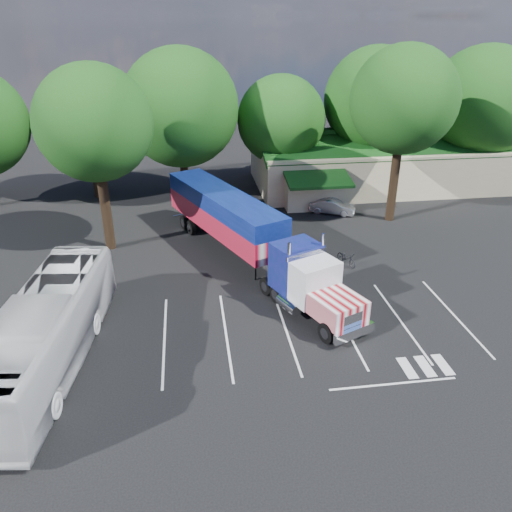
{
  "coord_description": "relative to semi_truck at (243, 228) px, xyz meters",
  "views": [
    {
      "loc": [
        -4.67,
        -27.85,
        15.09
      ],
      "look_at": [
        -0.9,
        -0.96,
        2.0
      ],
      "focal_mm": 35.0,
      "sensor_mm": 36.0,
      "label": 1
    }
  ],
  "objects": [
    {
      "name": "silver_sedan",
      "position": [
        8.5,
        8.02,
        -1.81
      ],
      "size": [
        4.0,
        2.84,
        1.25
      ],
      "primitive_type": "imported",
      "rotation": [
        0.0,
        0.0,
        1.12
      ],
      "color": "#AEB0B6",
      "rests_on": "ground"
    },
    {
      "name": "tree_near_left",
      "position": [
        -9.21,
        3.52,
        6.38
      ],
      "size": [
        7.6,
        7.6,
        12.65
      ],
      "color": "black",
      "rests_on": "ground"
    },
    {
      "name": "tree_row_e",
      "position": [
        14.29,
        15.52,
        5.65
      ],
      "size": [
        9.6,
        9.6,
        12.9
      ],
      "color": "black",
      "rests_on": "ground"
    },
    {
      "name": "woman",
      "position": [
        2.89,
        -5.84,
        -1.62
      ],
      "size": [
        0.63,
        0.71,
        1.63
      ],
      "primitive_type": "imported",
      "rotation": [
        0.0,
        0.0,
        2.1
      ],
      "color": "black",
      "rests_on": "ground"
    },
    {
      "name": "tree_row_d",
      "position": [
        5.29,
        15.02,
        4.15
      ],
      "size": [
        8.0,
        8.0,
        10.6
      ],
      "color": "black",
      "rests_on": "ground"
    },
    {
      "name": "tree_row_c",
      "position": [
        -3.71,
        13.72,
        5.6
      ],
      "size": [
        10.0,
        10.0,
        13.05
      ],
      "color": "black",
      "rests_on": "ground"
    },
    {
      "name": "event_hall",
      "position": [
        15.03,
        15.33,
        -0.22
      ],
      "size": [
        24.2,
        14.12,
        5.55
      ],
      "color": "beige",
      "rests_on": "ground"
    },
    {
      "name": "tree_row_b",
      "position": [
        -11.71,
        15.32,
        4.7
      ],
      "size": [
        8.4,
        8.4,
        11.35
      ],
      "color": "black",
      "rests_on": "ground"
    },
    {
      "name": "tour_bus",
      "position": [
        -10.38,
        -9.82,
        -0.59
      ],
      "size": [
        4.71,
        13.52,
        3.69
      ],
      "primitive_type": "imported",
      "rotation": [
        0.0,
        0.0,
        -0.12
      ],
      "color": "silver",
      "rests_on": "ground"
    },
    {
      "name": "tree_near_right",
      "position": [
        12.79,
        6.02,
        7.03
      ],
      "size": [
        8.0,
        8.0,
        13.5
      ],
      "color": "black",
      "rests_on": "ground"
    },
    {
      "name": "bicycle",
      "position": [
        6.79,
        -1.48,
        -1.94
      ],
      "size": [
        1.31,
        1.98,
        0.99
      ],
      "primitive_type": "imported",
      "rotation": [
        0.0,
        0.0,
        0.38
      ],
      "color": "black",
      "rests_on": "ground"
    },
    {
      "name": "semi_truck",
      "position": [
        0.0,
        0.0,
        0.0
      ],
      "size": [
        10.46,
        19.84,
        4.31
      ],
      "rotation": [
        0.0,
        0.0,
        0.41
      ],
      "color": "black",
      "rests_on": "ground"
    },
    {
      "name": "tree_row_f",
      "position": [
        24.29,
        14.32,
        5.35
      ],
      "size": [
        10.4,
        10.4,
        13.0
      ],
      "color": "black",
      "rests_on": "ground"
    },
    {
      "name": "ground",
      "position": [
        1.29,
        -2.48,
        -2.44
      ],
      "size": [
        120.0,
        120.0,
        0.0
      ],
      "primitive_type": "plane",
      "color": "black",
      "rests_on": "ground"
    }
  ]
}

